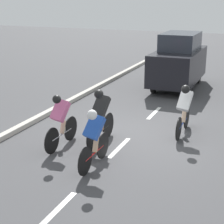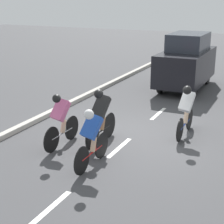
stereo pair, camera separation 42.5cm
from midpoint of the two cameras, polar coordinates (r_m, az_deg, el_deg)
name	(u,v)px [view 1 (the left image)]	position (r m, az deg, el deg)	size (l,w,h in m)	color
ground_plane	(131,136)	(10.54, 1.74, -3.72)	(60.00, 60.00, 0.00)	#424244
lane_stripe_near	(56,210)	(7.25, -10.18, -14.56)	(0.12, 1.40, 0.01)	white
lane_stripe_mid	(119,148)	(9.77, -0.11, -5.45)	(0.12, 1.40, 0.01)	white
lane_stripe_far	(154,113)	(12.60, 5.48, -0.15)	(0.12, 1.40, 0.01)	white
curb	(17,129)	(11.28, -15.31, -2.51)	(0.20, 26.05, 0.14)	#B7B2A8
cyclist_blue	(94,136)	(8.42, -4.18, -3.69)	(0.43, 1.62, 1.47)	black
cyclist_white	(184,108)	(10.51, 9.82, 0.63)	(0.40, 1.70, 1.51)	black
cyclist_pink	(61,119)	(9.63, -9.10, -1.13)	(0.41, 1.65, 1.48)	black
cyclist_black	(101,115)	(9.69, -3.00, -0.48)	(0.41, 1.70, 1.57)	black
support_car	(179,61)	(16.00, 9.37, 7.67)	(1.70, 3.95, 2.28)	black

